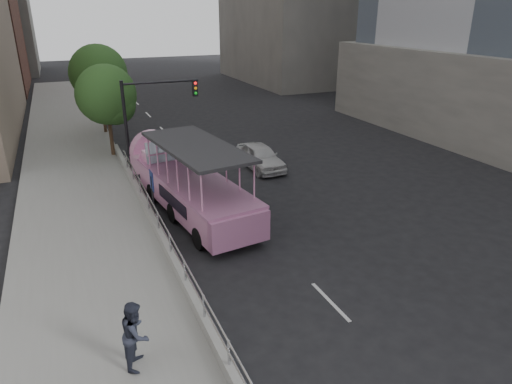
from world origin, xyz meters
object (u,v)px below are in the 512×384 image
(pedestrian_mid, at_px, (136,334))
(street_tree_far, at_px, (100,76))
(street_tree_near, at_px, (108,97))
(parking_sign, at_px, (153,193))
(traffic_signal, at_px, (147,111))
(duck_boat, at_px, (186,183))
(car, at_px, (260,157))

(pedestrian_mid, xyz_separation_m, street_tree_far, (1.96, 24.62, 3.10))
(street_tree_near, bearing_deg, parking_sign, -88.35)
(traffic_signal, height_order, street_tree_far, street_tree_far)
(traffic_signal, distance_m, street_tree_far, 9.57)
(duck_boat, relative_size, pedestrian_mid, 5.73)
(duck_boat, distance_m, street_tree_far, 15.39)
(pedestrian_mid, bearing_deg, parking_sign, 6.55)
(street_tree_near, distance_m, street_tree_far, 6.02)
(pedestrian_mid, distance_m, traffic_signal, 15.73)
(car, relative_size, street_tree_far, 0.65)
(duck_boat, distance_m, traffic_signal, 6.00)
(traffic_signal, bearing_deg, duck_boat, -84.84)
(duck_boat, distance_m, car, 6.66)
(street_tree_far, bearing_deg, pedestrian_mid, -94.55)
(duck_boat, relative_size, traffic_signal, 2.00)
(traffic_signal, relative_size, street_tree_near, 0.91)
(street_tree_near, relative_size, street_tree_far, 0.89)
(traffic_signal, distance_m, street_tree_near, 3.80)
(parking_sign, height_order, street_tree_far, street_tree_far)
(parking_sign, bearing_deg, street_tree_near, 91.65)
(duck_boat, distance_m, pedestrian_mid, 10.39)
(car, bearing_deg, duck_boat, -146.14)
(street_tree_far, bearing_deg, car, -56.67)
(duck_boat, relative_size, street_tree_far, 1.61)
(pedestrian_mid, bearing_deg, street_tree_near, 15.49)
(car, distance_m, traffic_signal, 6.74)
(car, height_order, pedestrian_mid, pedestrian_mid)
(duck_boat, bearing_deg, pedestrian_mid, -111.79)
(street_tree_near, height_order, street_tree_far, street_tree_far)
(street_tree_far, bearing_deg, parking_sign, -89.64)
(pedestrian_mid, relative_size, traffic_signal, 0.35)
(car, distance_m, pedestrian_mid, 16.39)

